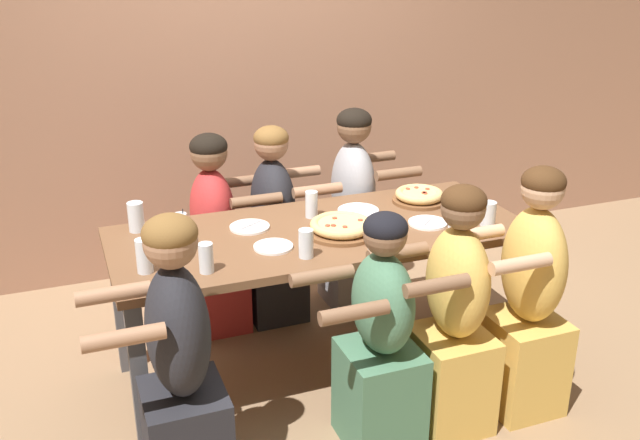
{
  "coord_description": "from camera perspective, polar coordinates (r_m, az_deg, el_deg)",
  "views": [
    {
      "loc": [
        -1.15,
        -3.0,
        2.1
      ],
      "look_at": [
        0.0,
        0.0,
        0.84
      ],
      "focal_mm": 40.0,
      "sensor_mm": 36.0,
      "label": 1
    }
  ],
  "objects": [
    {
      "name": "diner_far_midright",
      "position": [
        4.26,
        2.66,
        0.31
      ],
      "size": [
        0.51,
        0.4,
        1.22
      ],
      "rotation": [
        0.0,
        0.0,
        -1.57
      ],
      "color": "#99999E",
      "rests_on": "ground"
    },
    {
      "name": "diner_near_left",
      "position": [
        2.84,
        -11.11,
        -11.89
      ],
      "size": [
        0.51,
        0.4,
        1.2
      ],
      "rotation": [
        0.0,
        0.0,
        1.57
      ],
      "color": "#232328",
      "rests_on": "ground"
    },
    {
      "name": "ground_plane",
      "position": [
        3.83,
        0.0,
        -11.69
      ],
      "size": [
        18.0,
        18.0,
        0.0
      ],
      "primitive_type": "plane",
      "color": "#896B4C",
      "rests_on": "ground"
    },
    {
      "name": "drinking_glass_f",
      "position": [
        3.52,
        13.29,
        0.17
      ],
      "size": [
        0.07,
        0.07,
        0.15
      ],
      "color": "silver",
      "rests_on": "dining_table"
    },
    {
      "name": "drinking_glass_g",
      "position": [
        3.41,
        10.87,
        -0.44
      ],
      "size": [
        0.08,
        0.08,
        0.14
      ],
      "color": "silver",
      "rests_on": "dining_table"
    },
    {
      "name": "cocktail_glass_blue",
      "position": [
        3.48,
        -11.1,
        -0.31
      ],
      "size": [
        0.06,
        0.06,
        0.12
      ],
      "color": "silver",
      "rests_on": "dining_table"
    },
    {
      "name": "empty_plate_b",
      "position": [
        3.5,
        -5.65,
        -0.55
      ],
      "size": [
        0.2,
        0.2,
        0.02
      ],
      "color": "white",
      "rests_on": "dining_table"
    },
    {
      "name": "drinking_glass_a",
      "position": [
        3.05,
        -9.1,
        -3.16
      ],
      "size": [
        0.06,
        0.06,
        0.13
      ],
      "color": "silver",
      "rests_on": "dining_table"
    },
    {
      "name": "drinking_glass_d",
      "position": [
        3.24,
        4.5,
        -1.28
      ],
      "size": [
        0.08,
        0.08,
        0.14
      ],
      "color": "silver",
      "rests_on": "dining_table"
    },
    {
      "name": "diner_far_midleft",
      "position": [
        4.03,
        -8.42,
        -1.66
      ],
      "size": [
        0.51,
        0.4,
        1.15
      ],
      "rotation": [
        0.0,
        0.0,
        -1.57
      ],
      "color": "#B22D2D",
      "rests_on": "ground"
    },
    {
      "name": "diner_near_right",
      "position": [
        3.42,
        16.32,
        -6.4
      ],
      "size": [
        0.51,
        0.4,
        1.2
      ],
      "rotation": [
        0.0,
        0.0,
        1.57
      ],
      "color": "gold",
      "rests_on": "ground"
    },
    {
      "name": "drinking_glass_i",
      "position": [
        3.33,
        -11.72,
        -1.2
      ],
      "size": [
        0.06,
        0.06,
        0.13
      ],
      "color": "silver",
      "rests_on": "dining_table"
    },
    {
      "name": "empty_plate_d",
      "position": [
        3.7,
        3.08,
        0.76
      ],
      "size": [
        0.21,
        0.21,
        0.02
      ],
      "color": "white",
      "rests_on": "dining_table"
    },
    {
      "name": "drinking_glass_h",
      "position": [
        3.15,
        -1.13,
        -2.03
      ],
      "size": [
        0.07,
        0.07,
        0.13
      ],
      "color": "silver",
      "rests_on": "dining_table"
    },
    {
      "name": "restaurant_back_panel",
      "position": [
        4.68,
        -6.88,
        15.23
      ],
      "size": [
        10.0,
        0.06,
        3.2
      ],
      "primitive_type": "cube",
      "color": "#9E7056",
      "rests_on": "ground"
    },
    {
      "name": "pizza_board_main",
      "position": [
        3.86,
        7.94,
        1.91
      ],
      "size": [
        0.29,
        0.29,
        0.07
      ],
      "color": "brown",
      "rests_on": "dining_table"
    },
    {
      "name": "empty_plate_a",
      "position": [
        3.57,
        8.62,
        -0.22
      ],
      "size": [
        0.19,
        0.19,
        0.02
      ],
      "color": "white",
      "rests_on": "dining_table"
    },
    {
      "name": "empty_plate_c",
      "position": [
        3.27,
        -3.76,
        -2.14
      ],
      "size": [
        0.18,
        0.18,
        0.02
      ],
      "color": "white",
      "rests_on": "dining_table"
    },
    {
      "name": "drinking_glass_e",
      "position": [
        3.54,
        -14.51,
        0.25
      ],
      "size": [
        0.08,
        0.08,
        0.14
      ],
      "color": "silver",
      "rests_on": "dining_table"
    },
    {
      "name": "diner_near_midright",
      "position": [
        3.22,
        10.65,
        -8.0
      ],
      "size": [
        0.51,
        0.4,
        1.17
      ],
      "rotation": [
        0.0,
        0.0,
        1.57
      ],
      "color": "gold",
      "rests_on": "ground"
    },
    {
      "name": "drinking_glass_c",
      "position": [
        3.09,
        -13.89,
        -2.8
      ],
      "size": [
        0.07,
        0.07,
        0.15
      ],
      "color": "silver",
      "rests_on": "dining_table"
    },
    {
      "name": "diner_far_center",
      "position": [
        4.11,
        -3.69,
        -1.0
      ],
      "size": [
        0.51,
        0.4,
        1.16
      ],
      "rotation": [
        0.0,
        0.0,
        -1.57
      ],
      "color": "#232328",
      "rests_on": "ground"
    },
    {
      "name": "diner_near_center",
      "position": [
        3.09,
        4.86,
        -9.89
      ],
      "size": [
        0.51,
        0.4,
        1.09
      ],
      "rotation": [
        0.0,
        0.0,
        1.57
      ],
      "color": "#477556",
      "rests_on": "ground"
    },
    {
      "name": "drinking_glass_b",
      "position": [
        3.6,
        -0.69,
        1.12
      ],
      "size": [
        0.06,
        0.06,
        0.14
      ],
      "color": "silver",
      "rests_on": "dining_table"
    },
    {
      "name": "pizza_board_second",
      "position": [
        3.41,
        1.71,
        -0.56
      ],
      "size": [
        0.34,
        0.34,
        0.07
      ],
      "color": "brown",
      "rests_on": "dining_table"
    },
    {
      "name": "dining_table",
      "position": [
        3.5,
        0.0,
        -2.13
      ],
      "size": [
        2.02,
        0.83,
        0.79
      ],
      "color": "brown",
      "rests_on": "ground"
    }
  ]
}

